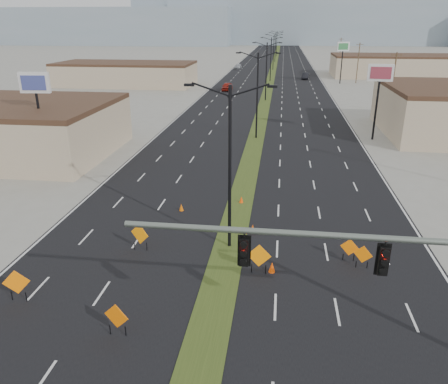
# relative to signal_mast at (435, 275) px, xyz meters

# --- Properties ---
(road_surface) EXTENTS (25.00, 400.00, 0.02)m
(road_surface) POSITION_rel_signal_mast_xyz_m (-8.56, 98.00, -4.79)
(road_surface) COLOR black
(road_surface) RESTS_ON ground
(median_strip) EXTENTS (2.00, 400.00, 0.04)m
(median_strip) POSITION_rel_signal_mast_xyz_m (-8.56, 98.00, -4.79)
(median_strip) COLOR #2F4117
(median_strip) RESTS_ON ground
(building_sw_far) EXTENTS (30.00, 14.00, 4.50)m
(building_sw_far) POSITION_rel_signal_mast_xyz_m (-40.56, 83.00, -2.54)
(building_sw_far) COLOR tan
(building_sw_far) RESTS_ON ground
(building_se_far) EXTENTS (44.00, 16.00, 5.00)m
(building_se_far) POSITION_rel_signal_mast_xyz_m (29.44, 108.00, -2.29)
(building_se_far) COLOR tan
(building_se_far) RESTS_ON ground
(mesa_west) EXTENTS (180.00, 50.00, 22.00)m
(mesa_west) POSITION_rel_signal_mast_xyz_m (-128.56, 278.00, 6.21)
(mesa_west) COLOR #8396A2
(mesa_west) RESTS_ON ground
(mesa_center) EXTENTS (220.00, 50.00, 28.00)m
(mesa_center) POSITION_rel_signal_mast_xyz_m (31.44, 298.00, 9.21)
(mesa_center) COLOR #8396A2
(mesa_center) RESTS_ON ground
(mesa_backdrop) EXTENTS (140.00, 50.00, 32.00)m
(mesa_backdrop) POSITION_rel_signal_mast_xyz_m (-38.56, 318.00, 11.21)
(mesa_backdrop) COLOR #8396A2
(mesa_backdrop) RESTS_ON ground
(signal_mast) EXTENTS (16.30, 0.60, 8.00)m
(signal_mast) POSITION_rel_signal_mast_xyz_m (0.00, 0.00, 0.00)
(signal_mast) COLOR slate
(signal_mast) RESTS_ON ground
(streetlight_0) EXTENTS (5.15, 0.24, 10.02)m
(streetlight_0) POSITION_rel_signal_mast_xyz_m (-8.56, 10.00, 0.63)
(streetlight_0) COLOR black
(streetlight_0) RESTS_ON ground
(streetlight_1) EXTENTS (5.15, 0.24, 10.02)m
(streetlight_1) POSITION_rel_signal_mast_xyz_m (-8.56, 38.00, 0.63)
(streetlight_1) COLOR black
(streetlight_1) RESTS_ON ground
(streetlight_2) EXTENTS (5.15, 0.24, 10.02)m
(streetlight_2) POSITION_rel_signal_mast_xyz_m (-8.56, 66.00, 0.63)
(streetlight_2) COLOR black
(streetlight_2) RESTS_ON ground
(streetlight_3) EXTENTS (5.15, 0.24, 10.02)m
(streetlight_3) POSITION_rel_signal_mast_xyz_m (-8.56, 94.00, 0.63)
(streetlight_3) COLOR black
(streetlight_3) RESTS_ON ground
(streetlight_4) EXTENTS (5.15, 0.24, 10.02)m
(streetlight_4) POSITION_rel_signal_mast_xyz_m (-8.56, 122.00, 0.63)
(streetlight_4) COLOR black
(streetlight_4) RESTS_ON ground
(streetlight_5) EXTENTS (5.15, 0.24, 10.02)m
(streetlight_5) POSITION_rel_signal_mast_xyz_m (-8.56, 150.00, 0.63)
(streetlight_5) COLOR black
(streetlight_5) RESTS_ON ground
(streetlight_6) EXTENTS (5.15, 0.24, 10.02)m
(streetlight_6) POSITION_rel_signal_mast_xyz_m (-8.56, 178.00, 0.63)
(streetlight_6) COLOR black
(streetlight_6) RESTS_ON ground
(utility_pole_1) EXTENTS (1.60, 0.20, 9.00)m
(utility_pole_1) POSITION_rel_signal_mast_xyz_m (11.44, 58.00, -0.12)
(utility_pole_1) COLOR #4C3823
(utility_pole_1) RESTS_ON ground
(utility_pole_2) EXTENTS (1.60, 0.20, 9.00)m
(utility_pole_2) POSITION_rel_signal_mast_xyz_m (11.44, 93.00, -0.12)
(utility_pole_2) COLOR #4C3823
(utility_pole_2) RESTS_ON ground
(utility_pole_3) EXTENTS (1.60, 0.20, 9.00)m
(utility_pole_3) POSITION_rel_signal_mast_xyz_m (11.44, 128.00, -0.12)
(utility_pole_3) COLOR #4C3823
(utility_pole_3) RESTS_ON ground
(car_left) EXTENTS (1.99, 4.75, 1.60)m
(car_left) POSITION_rel_signal_mast_xyz_m (-16.96, 77.38, -3.99)
(car_left) COLOR maroon
(car_left) RESTS_ON ground
(car_mid) EXTENTS (2.14, 4.75, 1.51)m
(car_mid) POSITION_rel_signal_mast_xyz_m (0.08, 99.28, -4.04)
(car_mid) COLOR black
(car_mid) RESTS_ON ground
(car_far) EXTENTS (2.28, 4.84, 1.37)m
(car_far) POSITION_rel_signal_mast_xyz_m (-19.24, 122.80, -4.11)
(car_far) COLOR #ACB0B6
(car_far) RESTS_ON ground
(construction_sign_0) EXTENTS (1.28, 0.43, 1.77)m
(construction_sign_0) POSITION_rel_signal_mast_xyz_m (-18.43, 2.87, -3.74)
(construction_sign_0) COLOR orange
(construction_sign_0) RESTS_ON ground
(construction_sign_1) EXTENTS (1.21, 0.34, 1.65)m
(construction_sign_1) POSITION_rel_signal_mast_xyz_m (-12.56, 1.00, -3.82)
(construction_sign_1) COLOR #DC5F04
(construction_sign_1) RESTS_ON ground
(construction_sign_2) EXTENTS (1.25, 0.58, 1.80)m
(construction_sign_2) POSITION_rel_signal_mast_xyz_m (-13.95, 8.79, -3.73)
(construction_sign_2) COLOR orange
(construction_sign_2) RESTS_ON ground
(construction_sign_3) EXTENTS (1.36, 0.10, 1.81)m
(construction_sign_3) POSITION_rel_signal_mast_xyz_m (-6.56, 7.03, -3.72)
(construction_sign_3) COLOR orange
(construction_sign_3) RESTS_ON ground
(construction_sign_4) EXTENTS (1.03, 0.37, 1.43)m
(construction_sign_4) POSITION_rel_signal_mast_xyz_m (-1.36, 9.12, -3.96)
(construction_sign_4) COLOR orange
(construction_sign_4) RESTS_ON ground
(construction_sign_5) EXTENTS (1.00, 0.45, 1.42)m
(construction_sign_5) POSITION_rel_signal_mast_xyz_m (-0.72, 8.37, -3.96)
(construction_sign_5) COLOR orange
(construction_sign_5) RESTS_ON ground
(cone_0) EXTENTS (0.49, 0.49, 0.64)m
(cone_0) POSITION_rel_signal_mast_xyz_m (-5.82, 7.25, -4.47)
(cone_0) COLOR #F84905
(cone_0) RESTS_ON ground
(cone_1) EXTENTS (0.48, 0.48, 0.65)m
(cone_1) POSITION_rel_signal_mast_xyz_m (-7.23, 11.98, -4.47)
(cone_1) COLOR #DD4D04
(cone_1) RESTS_ON ground
(cone_2) EXTENTS (0.44, 0.44, 0.56)m
(cone_2) POSITION_rel_signal_mast_xyz_m (-8.46, 17.14, -4.51)
(cone_2) COLOR #FF4805
(cone_2) RESTS_ON ground
(cone_3) EXTENTS (0.36, 0.36, 0.55)m
(cone_3) POSITION_rel_signal_mast_xyz_m (-12.78, 15.07, -4.51)
(cone_3) COLOR #D65B04
(cone_3) RESTS_ON ground
(pole_sign_west) EXTENTS (2.92, 0.62, 8.88)m
(pole_sign_west) POSITION_rel_signal_mast_xyz_m (-28.84, 25.03, 2.42)
(pole_sign_west) COLOR black
(pole_sign_west) RESTS_ON ground
(pole_sign_east_near) EXTENTS (2.88, 0.67, 8.78)m
(pole_sign_east_near) POSITION_rel_signal_mast_xyz_m (5.44, 39.11, 2.33)
(pole_sign_east_near) COLOR black
(pole_sign_east_near) RESTS_ON ground
(pole_sign_east_far) EXTENTS (2.91, 1.46, 9.20)m
(pole_sign_east_far) POSITION_rel_signal_mast_xyz_m (7.65, 91.78, 2.70)
(pole_sign_east_far) COLOR black
(pole_sign_east_far) RESTS_ON ground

